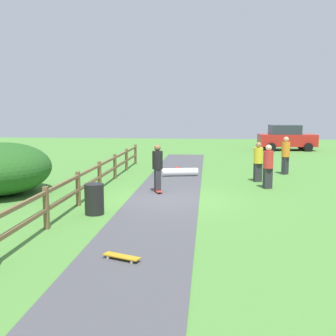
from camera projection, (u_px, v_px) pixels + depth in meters
ground_plane at (164, 199)px, 13.93m from camera, size 60.00×60.00×0.00m
asphalt_path at (164, 198)px, 13.93m from camera, size 2.40×28.00×0.02m
wooden_fence at (90, 178)px, 14.09m from camera, size 0.12×18.12×1.10m
bush_large at (2, 169)px, 14.58m from camera, size 3.36×4.03×1.86m
trash_bin at (94, 199)px, 11.79m from camera, size 0.56×0.56×0.90m
skater_riding at (158, 166)px, 14.82m from camera, size 0.48×0.82×1.75m
skater_fallen at (180, 172)px, 18.71m from camera, size 1.68×1.40×0.36m
skateboard_loose at (122, 256)px, 8.18m from camera, size 0.82×0.48×0.08m
bystander_red at (268, 165)px, 15.62m from camera, size 0.49×0.49×1.70m
bystander_orange at (286, 154)px, 19.14m from camera, size 0.54×0.54×1.78m
bystander_yellow at (258, 160)px, 17.14m from camera, size 0.48×0.48×1.69m
parked_car_red at (286, 138)px, 30.73m from camera, size 4.31×2.23×1.92m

